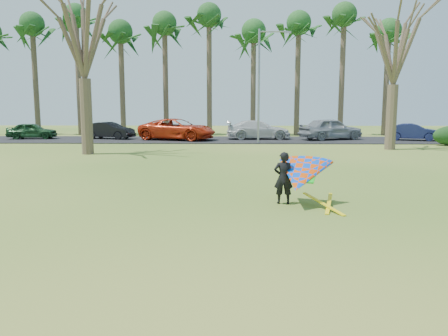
{
  "coord_description": "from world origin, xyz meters",
  "views": [
    {
      "loc": [
        0.26,
        -9.37,
        2.74
      ],
      "look_at": [
        0.0,
        2.0,
        1.1
      ],
      "focal_mm": 35.0,
      "sensor_mm": 36.0,
      "label": 1
    }
  ],
  "objects_px": {
    "car_0": "(32,131)",
    "kite_flyer": "(300,176)",
    "car_5": "(413,132)",
    "bare_tree_left": "(83,28)",
    "streetlight": "(261,81)",
    "car_2": "(177,129)",
    "bare_tree_right": "(395,41)",
    "car_3": "(258,130)",
    "car_1": "(109,130)",
    "car_4": "(331,129)"
  },
  "relations": [
    {
      "from": "car_0",
      "to": "kite_flyer",
      "type": "distance_m",
      "value": 29.22
    },
    {
      "from": "car_0",
      "to": "car_5",
      "type": "distance_m",
      "value": 30.02
    },
    {
      "from": "bare_tree_left",
      "to": "car_5",
      "type": "relative_size",
      "value": 2.48
    },
    {
      "from": "streetlight",
      "to": "car_2",
      "type": "distance_m",
      "value": 7.69
    },
    {
      "from": "bare_tree_right",
      "to": "car_3",
      "type": "xyz_separation_m",
      "value": [
        -7.8,
        7.53,
        -5.77
      ]
    },
    {
      "from": "car_1",
      "to": "car_5",
      "type": "relative_size",
      "value": 1.04
    },
    {
      "from": "bare_tree_left",
      "to": "bare_tree_right",
      "type": "xyz_separation_m",
      "value": [
        18.0,
        3.0,
        -0.35
      ]
    },
    {
      "from": "bare_tree_right",
      "to": "car_5",
      "type": "xyz_separation_m",
      "value": [
        4.02,
        6.5,
        -5.86
      ]
    },
    {
      "from": "bare_tree_right",
      "to": "car_4",
      "type": "relative_size",
      "value": 1.85
    },
    {
      "from": "bare_tree_right",
      "to": "car_4",
      "type": "bearing_deg",
      "value": 106.86
    },
    {
      "from": "streetlight",
      "to": "car_3",
      "type": "height_order",
      "value": "streetlight"
    },
    {
      "from": "car_0",
      "to": "car_2",
      "type": "relative_size",
      "value": 0.64
    },
    {
      "from": "car_0",
      "to": "car_2",
      "type": "height_order",
      "value": "car_2"
    },
    {
      "from": "car_4",
      "to": "car_5",
      "type": "xyz_separation_m",
      "value": [
        6.17,
        -0.6,
        -0.2
      ]
    },
    {
      "from": "bare_tree_right",
      "to": "car_5",
      "type": "bearing_deg",
      "value": 58.28
    },
    {
      "from": "car_2",
      "to": "car_0",
      "type": "bearing_deg",
      "value": 103.74
    },
    {
      "from": "car_1",
      "to": "kite_flyer",
      "type": "distance_m",
      "value": 25.96
    },
    {
      "from": "car_4",
      "to": "streetlight",
      "type": "bearing_deg",
      "value": 98.2
    },
    {
      "from": "bare_tree_right",
      "to": "car_1",
      "type": "bearing_deg",
      "value": 159.15
    },
    {
      "from": "car_1",
      "to": "car_2",
      "type": "relative_size",
      "value": 0.68
    },
    {
      "from": "car_2",
      "to": "car_4",
      "type": "bearing_deg",
      "value": -69.7
    },
    {
      "from": "car_4",
      "to": "kite_flyer",
      "type": "bearing_deg",
      "value": 145.29
    },
    {
      "from": "bare_tree_left",
      "to": "car_4",
      "type": "distance_m",
      "value": 19.73
    },
    {
      "from": "streetlight",
      "to": "car_3",
      "type": "relative_size",
      "value": 1.57
    },
    {
      "from": "car_1",
      "to": "car_3",
      "type": "distance_m",
      "value": 11.97
    },
    {
      "from": "car_1",
      "to": "car_2",
      "type": "xyz_separation_m",
      "value": [
        5.61,
        -0.96,
        0.16
      ]
    },
    {
      "from": "car_2",
      "to": "car_4",
      "type": "height_order",
      "value": "car_4"
    },
    {
      "from": "bare_tree_left",
      "to": "car_2",
      "type": "distance_m",
      "value": 11.95
    },
    {
      "from": "car_1",
      "to": "car_5",
      "type": "height_order",
      "value": "car_1"
    },
    {
      "from": "streetlight",
      "to": "car_2",
      "type": "xyz_separation_m",
      "value": [
        -6.31,
        2.57,
        -3.58
      ]
    },
    {
      "from": "streetlight",
      "to": "car_1",
      "type": "distance_m",
      "value": 12.98
    },
    {
      "from": "car_4",
      "to": "car_5",
      "type": "height_order",
      "value": "car_4"
    },
    {
      "from": "bare_tree_right",
      "to": "car_5",
      "type": "relative_size",
      "value": 2.36
    },
    {
      "from": "car_0",
      "to": "kite_flyer",
      "type": "bearing_deg",
      "value": -148.22
    },
    {
      "from": "car_2",
      "to": "kite_flyer",
      "type": "xyz_separation_m",
      "value": [
        6.21,
        -22.15,
        -0.05
      ]
    },
    {
      "from": "car_2",
      "to": "kite_flyer",
      "type": "distance_m",
      "value": 23.0
    },
    {
      "from": "bare_tree_right",
      "to": "car_2",
      "type": "relative_size",
      "value": 1.55
    },
    {
      "from": "bare_tree_right",
      "to": "car_4",
      "type": "xyz_separation_m",
      "value": [
        -2.15,
        7.1,
        -5.66
      ]
    },
    {
      "from": "bare_tree_right",
      "to": "car_3",
      "type": "bearing_deg",
      "value": 136.01
    },
    {
      "from": "bare_tree_right",
      "to": "car_3",
      "type": "distance_m",
      "value": 12.28
    },
    {
      "from": "car_2",
      "to": "car_3",
      "type": "height_order",
      "value": "car_2"
    },
    {
      "from": "car_1",
      "to": "car_5",
      "type": "bearing_deg",
      "value": -76.69
    },
    {
      "from": "car_1",
      "to": "car_2",
      "type": "height_order",
      "value": "car_2"
    },
    {
      "from": "car_2",
      "to": "kite_flyer",
      "type": "height_order",
      "value": "kite_flyer"
    },
    {
      "from": "bare_tree_left",
      "to": "car_5",
      "type": "distance_m",
      "value": 24.77
    },
    {
      "from": "car_1",
      "to": "car_5",
      "type": "distance_m",
      "value": 23.81
    },
    {
      "from": "car_5",
      "to": "bare_tree_right",
      "type": "bearing_deg",
      "value": 168.52
    },
    {
      "from": "car_0",
      "to": "streetlight",
      "type": "bearing_deg",
      "value": -106.98
    },
    {
      "from": "car_5",
      "to": "kite_flyer",
      "type": "relative_size",
      "value": 1.64
    },
    {
      "from": "streetlight",
      "to": "car_1",
      "type": "height_order",
      "value": "streetlight"
    }
  ]
}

